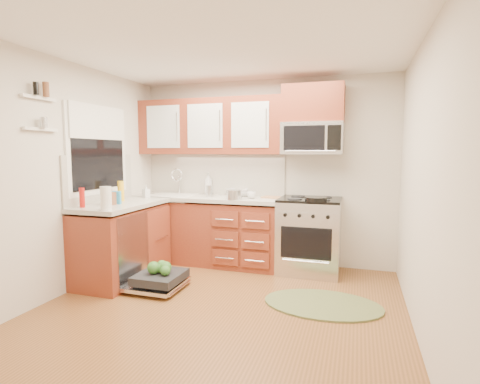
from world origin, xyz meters
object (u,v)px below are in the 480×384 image
(range, at_px, (309,235))
(bowl_b, at_px, (237,192))
(skillet, at_px, (316,199))
(cutting_board, at_px, (273,197))
(sink, at_px, (172,204))
(bowl_a, at_px, (243,194))
(microwave, at_px, (312,138))
(cup, at_px, (252,195))
(dishwasher, at_px, (157,280))
(paper_towel_roll, at_px, (106,198))
(upper_cabinets, at_px, (210,127))
(stock_pot, at_px, (234,195))
(rug, at_px, (323,304))

(range, xyz_separation_m, bowl_b, (-1.02, 0.17, 0.50))
(skillet, relative_size, cutting_board, 0.95)
(sink, xyz_separation_m, skillet, (2.03, -0.24, 0.17))
(skillet, height_order, bowl_a, skillet)
(range, distance_m, bowl_a, 1.07)
(bowl_b, bearing_deg, bowl_a, 0.00)
(sink, bearing_deg, microwave, 3.85)
(cutting_board, height_order, bowl_a, bowl_a)
(bowl_b, bearing_deg, cup, -39.23)
(microwave, height_order, bowl_b, microwave)
(dishwasher, height_order, bowl_a, bowl_a)
(bowl_a, height_order, cup, cup)
(sink, bearing_deg, paper_towel_roll, -90.00)
(dishwasher, xyz_separation_m, cup, (0.79, 1.08, 0.87))
(upper_cabinets, distance_m, sink, 1.21)
(paper_towel_roll, height_order, bowl_b, paper_towel_roll)
(bowl_b, bearing_deg, microwave, -2.81)
(dishwasher, bearing_deg, stock_pot, 56.80)
(upper_cabinets, xyz_separation_m, paper_towel_roll, (-0.52, -1.59, -0.83))
(range, bearing_deg, dishwasher, -143.73)
(bowl_a, bearing_deg, skillet, -22.00)
(upper_cabinets, xyz_separation_m, sink, (-0.52, -0.16, -1.07))
(bowl_a, bearing_deg, cutting_board, -9.59)
(stock_pot, bearing_deg, cup, 40.21)
(cutting_board, bearing_deg, stock_pot, -145.08)
(dishwasher, relative_size, bowl_b, 2.28)
(upper_cabinets, distance_m, cutting_board, 1.31)
(upper_cabinets, relative_size, cutting_board, 7.54)
(range, xyz_separation_m, cup, (-0.75, -0.05, 0.50))
(rug, distance_m, stock_pot, 1.75)
(upper_cabinets, xyz_separation_m, stock_pot, (0.47, -0.35, -0.89))
(stock_pot, distance_m, paper_towel_roll, 1.59)
(range, relative_size, paper_towel_roll, 3.84)
(rug, relative_size, bowl_a, 4.52)
(cup, bearing_deg, upper_cabinets, 163.40)
(paper_towel_roll, height_order, cup, paper_towel_roll)
(upper_cabinets, relative_size, range, 2.16)
(sink, height_order, bowl_a, bowl_a)
(microwave, height_order, dishwasher, microwave)
(bowl_a, bearing_deg, bowl_b, 180.00)
(microwave, bearing_deg, sink, -176.15)
(skillet, height_order, paper_towel_roll, paper_towel_roll)
(microwave, bearing_deg, bowl_a, 176.96)
(stock_pot, xyz_separation_m, cup, (0.19, 0.16, -0.02))
(cutting_board, xyz_separation_m, cup, (-0.25, -0.15, 0.04))
(stock_pot, bearing_deg, upper_cabinets, 142.76)
(rug, relative_size, stock_pot, 5.73)
(microwave, xyz_separation_m, sink, (-1.93, -0.13, -0.90))
(bowl_b, bearing_deg, skillet, -20.58)
(skillet, xyz_separation_m, cutting_board, (-0.60, 0.35, -0.04))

